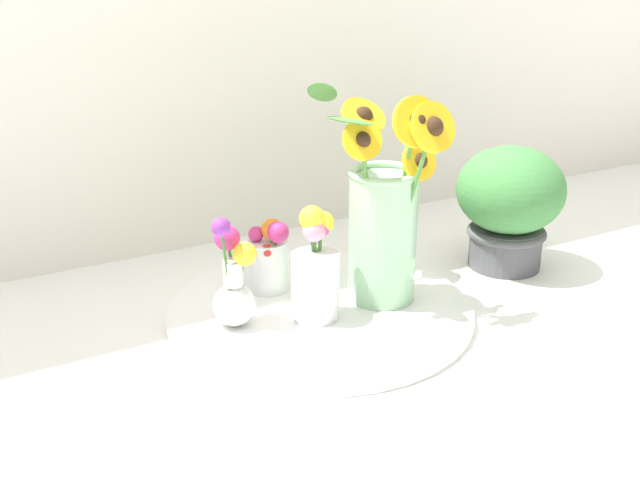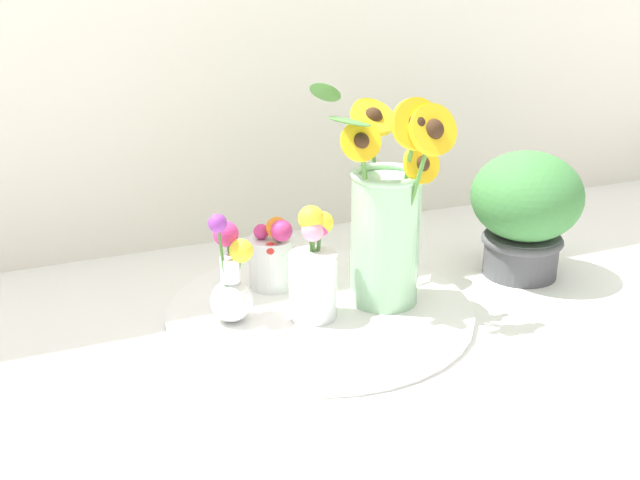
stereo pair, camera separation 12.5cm
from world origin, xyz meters
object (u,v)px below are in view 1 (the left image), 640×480
(mason_jar_sunflowers, at_px, (384,219))
(vase_small_back, at_px, (267,258))
(vase_bulb_right, at_px, (234,284))
(vase_small_center, at_px, (316,271))
(potted_plant, at_px, (509,202))
(serving_tray, at_px, (320,310))

(mason_jar_sunflowers, xyz_separation_m, vase_small_back, (-0.16, 0.13, -0.09))
(mason_jar_sunflowers, distance_m, vase_small_back, 0.22)
(vase_bulb_right, bearing_deg, mason_jar_sunflowers, -6.80)
(mason_jar_sunflowers, distance_m, vase_small_center, 0.15)
(vase_small_back, bearing_deg, potted_plant, -11.99)
(vase_small_center, bearing_deg, mason_jar_sunflowers, 2.42)
(vase_bulb_right, bearing_deg, potted_plant, -0.34)
(vase_bulb_right, relative_size, potted_plant, 0.78)
(vase_bulb_right, relative_size, vase_small_back, 1.38)
(vase_small_back, height_order, potted_plant, potted_plant)
(vase_small_center, bearing_deg, vase_bulb_right, 164.01)
(mason_jar_sunflowers, relative_size, potted_plant, 1.59)
(mason_jar_sunflowers, bearing_deg, vase_small_center, -177.58)
(vase_small_center, bearing_deg, vase_small_back, 100.85)
(serving_tray, xyz_separation_m, vase_bulb_right, (-0.15, 0.01, 0.08))
(vase_bulb_right, height_order, vase_small_back, vase_bulb_right)
(serving_tray, distance_m, potted_plant, 0.44)
(potted_plant, bearing_deg, vase_small_back, 168.01)
(serving_tray, xyz_separation_m, vase_small_center, (-0.02, -0.03, 0.09))
(mason_jar_sunflowers, xyz_separation_m, potted_plant, (0.31, 0.03, -0.03))
(serving_tray, height_order, vase_small_back, vase_small_back)
(vase_small_back, bearing_deg, vase_bulb_right, -137.32)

